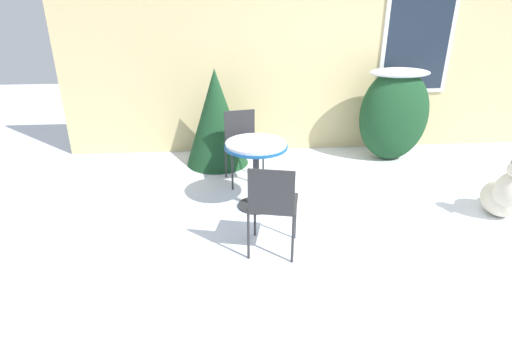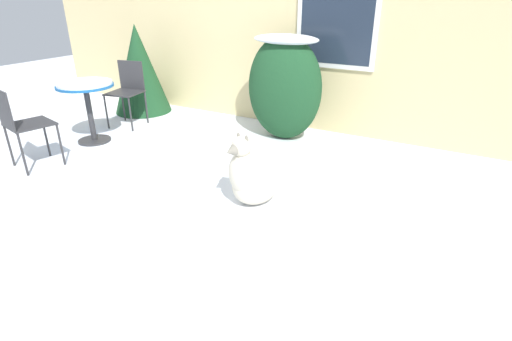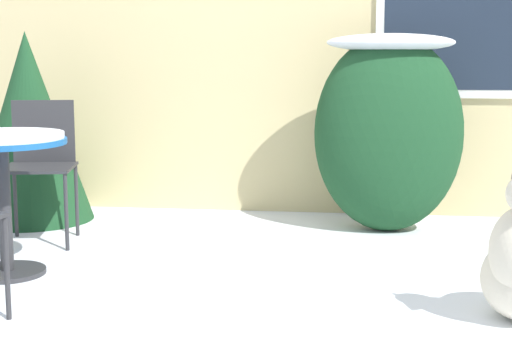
{
  "view_description": "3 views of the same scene",
  "coord_description": "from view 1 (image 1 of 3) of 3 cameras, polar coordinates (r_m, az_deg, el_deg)",
  "views": [
    {
      "loc": [
        -1.65,
        -3.75,
        2.17
      ],
      "look_at": [
        -1.33,
        0.28,
        0.45
      ],
      "focal_mm": 28.0,
      "sensor_mm": 36.0,
      "label": 1
    },
    {
      "loc": [
        2.93,
        -2.97,
        1.82
      ],
      "look_at": [
        1.32,
        -0.11,
        0.32
      ],
      "focal_mm": 28.0,
      "sensor_mm": 36.0,
      "label": 2
    },
    {
      "loc": [
        0.55,
        -3.66,
        1.2
      ],
      "look_at": [
        0.0,
        0.6,
        0.55
      ],
      "focal_mm": 55.0,
      "sensor_mm": 36.0,
      "label": 3
    }
  ],
  "objects": [
    {
      "name": "shrub_left",
      "position": [
        6.07,
        19.14,
        7.8
      ],
      "size": [
        0.99,
        0.63,
        1.32
      ],
      "color": "#194223",
      "rests_on": "ground_plane"
    },
    {
      "name": "ground_plane",
      "position": [
        4.64,
        16.93,
        -5.9
      ],
      "size": [
        16.0,
        16.0,
        0.0
      ],
      "primitive_type": "plane",
      "color": "white"
    },
    {
      "name": "dog",
      "position": [
        5.03,
        31.88,
        -2.96
      ],
      "size": [
        0.5,
        0.68,
        0.71
      ],
      "rotation": [
        0.0,
        0.0,
        -0.27
      ],
      "color": "beige",
      "rests_on": "ground_plane"
    },
    {
      "name": "patio_chair_far_side",
      "position": [
        3.55,
        2.37,
        -4.67
      ],
      "size": [
        0.52,
        0.52,
        0.89
      ],
      "rotation": [
        0.0,
        0.0,
        2.92
      ],
      "color": "#2D2D30",
      "rests_on": "ground_plane"
    },
    {
      "name": "patio_chair_near_table",
      "position": [
        5.08,
        -1.96,
        4.11
      ],
      "size": [
        0.51,
        0.51,
        0.89
      ],
      "rotation": [
        0.0,
        0.0,
        0.19
      ],
      "color": "#2D2D30",
      "rests_on": "ground_plane"
    },
    {
      "name": "house_wall",
      "position": [
        6.25,
        11.83,
        14.87
      ],
      "size": [
        8.0,
        0.1,
        2.6
      ],
      "color": "#D1BC84",
      "rests_on": "ground_plane"
    },
    {
      "name": "evergreen_bush",
      "position": [
        5.61,
        -5.73,
        7.52
      ],
      "size": [
        0.88,
        0.88,
        1.35
      ],
      "color": "#194223",
      "rests_on": "ground_plane"
    },
    {
      "name": "patio_table",
      "position": [
        4.33,
        -0.0,
        2.14
      ],
      "size": [
        0.68,
        0.68,
        0.77
      ],
      "color": "#2D2D30",
      "rests_on": "ground_plane"
    }
  ]
}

